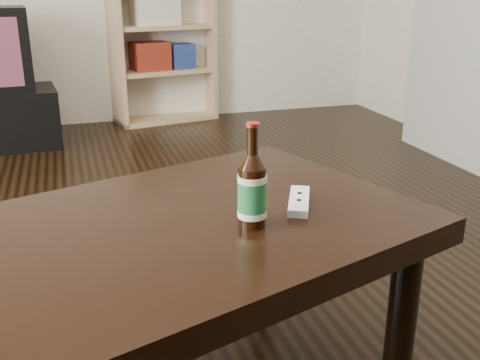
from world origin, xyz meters
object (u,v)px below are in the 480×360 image
object	(u,v)px
bookshelf	(159,22)
coffee_table	(149,256)
remote	(299,201)
beer_bottle	(252,191)

from	to	relation	value
bookshelf	coffee_table	world-z (taller)	bookshelf
bookshelf	remote	bearing A→B (deg)	-104.37
beer_bottle	remote	distance (m)	0.20
bookshelf	remote	world-z (taller)	bookshelf
bookshelf	beer_bottle	size ratio (longest dim) A/B	5.76
bookshelf	beer_bottle	world-z (taller)	bookshelf
coffee_table	remote	world-z (taller)	remote
coffee_table	beer_bottle	xyz separation A→B (m)	(0.25, -0.05, 0.16)
beer_bottle	bookshelf	bearing A→B (deg)	84.09
coffee_table	bookshelf	bearing A→B (deg)	79.77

